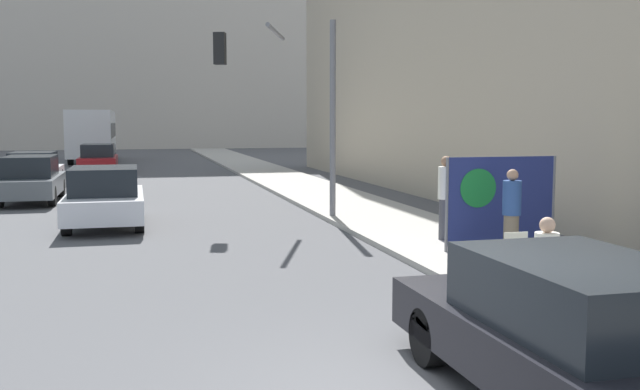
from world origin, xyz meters
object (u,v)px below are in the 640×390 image
Objects in this scene: pedestrian_behind at (446,197)px; protest_banner at (500,200)px; car_on_road_distant at (34,170)px; seated_protester at (548,258)px; parked_car_curbside at (572,334)px; car_on_road_far_lane at (98,158)px; jogger_on_sidewalk at (511,213)px; traffic_light_pole at (288,84)px; car_on_road_nearest at (105,197)px; city_bus_on_road at (93,133)px; car_on_road_midblock at (31,179)px.

protest_banner is at bearing -11.93° from pedestrian_behind.
protest_banner reaches higher than car_on_road_distant.
seated_protester is 0.27× the size of parked_car_curbside.
car_on_road_far_lane is at bearing 108.90° from protest_banner.
car_on_road_distant is at bearing -38.46° from jogger_on_sidewalk.
seated_protester is at bearing 61.18° from parked_car_curbside.
seated_protester is 10.64m from traffic_light_pole.
pedestrian_behind is 5.95m from traffic_light_pole.
car_on_road_nearest is at bearing -20.88° from jogger_on_sidewalk.
jogger_on_sidewalk is 0.32× the size of traffic_light_pole.
car_on_road_far_lane is at bearing 99.82° from parked_car_curbside.
pedestrian_behind is at bearing 113.82° from protest_banner.
city_bus_on_road is (-6.64, 29.70, -1.76)m from traffic_light_pole.
car_on_road_midblock is at bearing 130.22° from protest_banner.
parked_car_curbside is at bearing -81.37° from city_bus_on_road.
protest_banner is 7.79m from parked_car_curbside.
seated_protester is 3.38m from jogger_on_sidewalk.
jogger_on_sidewalk is 0.37× the size of car_on_road_distant.
pedestrian_behind is at bearing -60.41° from jogger_on_sidewalk.
seated_protester is 23.61m from car_on_road_distant.
pedestrian_behind reaches higher than jogger_on_sidewalk.
car_on_road_far_lane reaches higher than parked_car_curbside.
seated_protester is at bearing -78.39° from city_bus_on_road.
car_on_road_far_lane is (-1.10, 19.95, -0.02)m from car_on_road_nearest.
traffic_light_pole is at bearing 116.46° from protest_banner.
car_on_road_far_lane is (-8.87, 25.90, -0.36)m from protest_banner.
pedestrian_behind is 0.40× the size of parked_car_curbside.
jogger_on_sidewalk is (1.21, 3.15, 0.19)m from seated_protester.
jogger_on_sidewalk is 6.85m from parked_car_curbside.
car_on_road_far_lane is (-5.85, 19.84, -2.92)m from traffic_light_pole.
protest_banner is at bearing -37.45° from car_on_road_nearest.
car_on_road_nearest is 0.94× the size of car_on_road_distant.
car_on_road_far_lane is at bearing 76.10° from car_on_road_distant.
car_on_road_distant is (-3.16, 11.63, -0.03)m from car_on_road_nearest.
seated_protester is 4.33m from protest_banner.
traffic_light_pole is at bearing -46.89° from jogger_on_sidewalk.
jogger_on_sidewalk is 7.96m from traffic_light_pole.
car_on_road_midblock is (-10.06, 13.11, -0.21)m from jogger_on_sidewalk.
jogger_on_sidewalk is 0.39× the size of car_on_road_nearest.
city_bus_on_road is (-9.39, 36.67, 0.93)m from jogger_on_sidewalk.
parked_car_curbside is 1.06× the size of car_on_road_nearest.
city_bus_on_road is at bearing 102.60° from traffic_light_pole.
city_bus_on_road is (-6.50, 42.87, 1.18)m from parked_car_curbside.
parked_car_curbside is 33.50m from car_on_road_far_lane.
pedestrian_behind is 1.43m from protest_banner.
car_on_road_far_lane is (2.06, 8.32, 0.01)m from car_on_road_distant.
car_on_road_midblock reaches higher than parked_car_curbside.
car_on_road_far_lane is at bearing -50.65° from jogger_on_sidewalk.
parked_car_curbside is 43.38m from city_bus_on_road.
city_bus_on_road is (-8.18, 39.82, 1.12)m from seated_protester.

